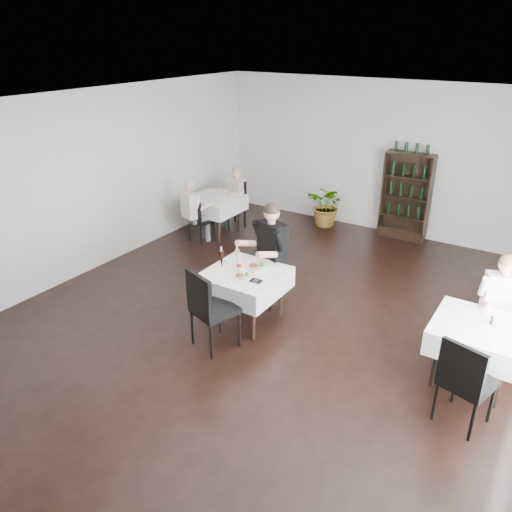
{
  "coord_description": "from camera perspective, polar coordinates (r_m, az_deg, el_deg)",
  "views": [
    {
      "loc": [
        3.16,
        -5.14,
        3.82
      ],
      "look_at": [
        -0.25,
        0.2,
        0.95
      ],
      "focal_mm": 35.0,
      "sensor_mm": 36.0,
      "label": 1
    }
  ],
  "objects": [
    {
      "name": "room_shell",
      "position": [
        6.46,
        0.89,
        3.37
      ],
      "size": [
        9.0,
        9.0,
        9.0
      ],
      "color": "black",
      "rests_on": "ground"
    },
    {
      "name": "coke_bottle",
      "position": [
        6.88,
        -1.94,
        -0.89
      ],
      "size": [
        0.07,
        0.07,
        0.28
      ],
      "color": "silver",
      "rests_on": "main_table"
    },
    {
      "name": "pepper_mill",
      "position": [
        6.3,
        25.35,
        -6.65
      ],
      "size": [
        0.05,
        0.05,
        0.09
      ],
      "primitive_type": "cylinder",
      "rotation": [
        0.0,
        0.0,
        -0.26
      ],
      "color": "black",
      "rests_on": "right_table"
    },
    {
      "name": "main_chair_far",
      "position": [
        7.51,
        1.32,
        -1.6
      ],
      "size": [
        0.45,
        0.45,
        0.92
      ],
      "color": "black",
      "rests_on": "ground"
    },
    {
      "name": "napkin_cutlery",
      "position": [
        6.65,
        0.0,
        -2.85
      ],
      "size": [
        0.17,
        0.18,
        0.02
      ],
      "color": "black",
      "rests_on": "main_table"
    },
    {
      "name": "main_table",
      "position": [
        6.97,
        -1.26,
        -2.9
      ],
      "size": [
        1.03,
        1.03,
        0.77
      ],
      "color": "black",
      "rests_on": "ground"
    },
    {
      "name": "right_chair_near",
      "position": [
        5.62,
        22.74,
        -12.78
      ],
      "size": [
        0.59,
        0.59,
        1.04
      ],
      "color": "black",
      "rests_on": "ground"
    },
    {
      "name": "left_chair_near",
      "position": [
        9.77,
        -6.59,
        4.36
      ],
      "size": [
        0.47,
        0.47,
        0.87
      ],
      "color": "black",
      "rests_on": "ground"
    },
    {
      "name": "left_table",
      "position": [
        10.15,
        -4.72,
        5.93
      ],
      "size": [
        0.98,
        0.98,
        0.77
      ],
      "color": "black",
      "rests_on": "ground"
    },
    {
      "name": "diner_right_far",
      "position": [
        6.79,
        26.21,
        -4.62
      ],
      "size": [
        0.61,
        0.65,
        1.4
      ],
      "color": "#44444C",
      "rests_on": "ground"
    },
    {
      "name": "plate_far",
      "position": [
        7.0,
        0.1,
        -1.23
      ],
      "size": [
        0.36,
        0.36,
        0.09
      ],
      "color": "white",
      "rests_on": "main_table"
    },
    {
      "name": "potted_tree",
      "position": [
        10.66,
        8.17,
        5.73
      ],
      "size": [
        0.84,
        0.73,
        0.9
      ],
      "primitive_type": "imported",
      "rotation": [
        0.0,
        0.0,
        -0.04
      ],
      "color": "#2F5E20",
      "rests_on": "ground"
    },
    {
      "name": "diner_main",
      "position": [
        7.27,
        1.27,
        0.96
      ],
      "size": [
        0.7,
        0.74,
        1.6
      ],
      "color": "#44444C",
      "rests_on": "ground"
    },
    {
      "name": "pilsner_lager",
      "position": [
        7.07,
        -2.14,
        -0.1
      ],
      "size": [
        0.07,
        0.07,
        0.29
      ],
      "color": "gold",
      "rests_on": "main_table"
    },
    {
      "name": "diner_left_near",
      "position": [
        9.67,
        -7.18,
        5.59
      ],
      "size": [
        0.55,
        0.58,
        1.27
      ],
      "color": "#44444C",
      "rests_on": "ground"
    },
    {
      "name": "diner_left_far",
      "position": [
        10.47,
        -2.47,
        7.27
      ],
      "size": [
        0.55,
        0.58,
        1.28
      ],
      "color": "#44444C",
      "rests_on": "ground"
    },
    {
      "name": "wine_shelf",
      "position": [
        10.24,
        16.73,
        6.47
      ],
      "size": [
        0.9,
        0.28,
        1.75
      ],
      "color": "black",
      "rests_on": "ground"
    },
    {
      "name": "right_table",
      "position": [
        6.33,
        23.91,
        -8.33
      ],
      "size": [
        0.98,
        0.98,
        0.77
      ],
      "color": "black",
      "rests_on": "ground"
    },
    {
      "name": "plate_near",
      "position": [
        6.75,
        -1.54,
        -2.32
      ],
      "size": [
        0.27,
        0.27,
        0.07
      ],
      "color": "white",
      "rests_on": "main_table"
    },
    {
      "name": "left_chair_far",
      "position": [
        10.54,
        -2.42,
        6.41
      ],
      "size": [
        0.6,
        0.6,
        1.0
      ],
      "color": "black",
      "rests_on": "ground"
    },
    {
      "name": "pilsner_dark",
      "position": [
        6.96,
        -3.96,
        -0.41
      ],
      "size": [
        0.08,
        0.08,
        0.33
      ],
      "color": "black",
      "rests_on": "main_table"
    },
    {
      "name": "main_chair_near",
      "position": [
        6.38,
        -5.42,
        -5.65
      ],
      "size": [
        0.64,
        0.65,
        1.11
      ],
      "color": "black",
      "rests_on": "ground"
    },
    {
      "name": "right_chair_far",
      "position": [
        6.96,
        26.27,
        -5.79
      ],
      "size": [
        0.6,
        0.6,
        1.07
      ],
      "color": "black",
      "rests_on": "ground"
    }
  ]
}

